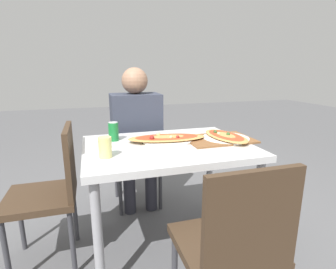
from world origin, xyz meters
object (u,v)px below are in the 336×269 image
at_px(chair_near_camera, 232,244).
at_px(person_seated, 136,128).
at_px(chair_far_seated, 135,149).
at_px(soda_can, 113,131).
at_px(pizza_second, 226,137).
at_px(pizza_main, 167,138).
at_px(chair_side_left, 52,188).
at_px(drink_glass, 105,147).
at_px(dining_table, 168,157).

height_order(chair_near_camera, person_seated, person_seated).
height_order(chair_far_seated, person_seated, person_seated).
bearing_deg(soda_can, pizza_second, -14.60).
bearing_deg(pizza_main, chair_side_left, -178.98).
distance_m(drink_glass, pizza_second, 0.82).
bearing_deg(pizza_second, chair_far_seated, 125.90).
bearing_deg(pizza_second, chair_near_camera, -115.84).
relative_size(chair_side_left, pizza_main, 1.63).
relative_size(chair_far_seated, chair_side_left, 1.00).
xyz_separation_m(pizza_main, drink_glass, (-0.41, -0.21, 0.04)).
xyz_separation_m(person_seated, drink_glass, (-0.30, -0.74, 0.07)).
height_order(dining_table, soda_can, soda_can).
xyz_separation_m(chair_far_seated, drink_glass, (-0.30, -0.85, 0.29)).
height_order(person_seated, drink_glass, person_seated).
xyz_separation_m(dining_table, drink_glass, (-0.39, -0.14, 0.14)).
height_order(dining_table, person_seated, person_seated).
height_order(chair_near_camera, soda_can, chair_near_camera).
xyz_separation_m(person_seated, pizza_second, (0.51, -0.59, 0.03)).
bearing_deg(chair_side_left, person_seated, -49.02).
bearing_deg(person_seated, drink_glass, 68.05).
bearing_deg(person_seated, dining_table, 98.95).
relative_size(chair_near_camera, pizza_main, 1.63).
xyz_separation_m(chair_far_seated, person_seated, (-0.00, -0.11, 0.22)).
relative_size(person_seated, drink_glass, 10.56).
distance_m(chair_far_seated, drink_glass, 0.94).
xyz_separation_m(chair_side_left, pizza_second, (1.12, -0.06, 0.25)).
distance_m(chair_near_camera, drink_glass, 0.79).
bearing_deg(pizza_main, soda_can, 160.27).
xyz_separation_m(chair_far_seated, soda_can, (-0.22, -0.51, 0.29)).
xyz_separation_m(person_seated, pizza_main, (0.11, -0.52, 0.03)).
distance_m(chair_near_camera, soda_can, 1.03).
distance_m(chair_side_left, pizza_main, 0.77).
distance_m(chair_side_left, pizza_second, 1.15).
bearing_deg(pizza_main, pizza_second, -10.05).
height_order(dining_table, chair_near_camera, chair_near_camera).
bearing_deg(soda_can, dining_table, -32.15).
bearing_deg(chair_side_left, dining_table, -95.29).
bearing_deg(chair_near_camera, dining_table, 95.27).
bearing_deg(pizza_main, person_seated, 102.25).
xyz_separation_m(chair_near_camera, drink_glass, (-0.46, 0.57, 0.29)).
height_order(pizza_main, soda_can, soda_can).
xyz_separation_m(dining_table, person_seated, (-0.09, 0.60, 0.07)).
relative_size(dining_table, soda_can, 8.28).
xyz_separation_m(chair_far_seated, pizza_main, (0.11, -0.63, 0.25)).
bearing_deg(person_seated, pizza_second, 130.70).
xyz_separation_m(chair_side_left, drink_glass, (0.32, -0.20, 0.29)).
bearing_deg(pizza_second, pizza_main, 169.95).
distance_m(dining_table, chair_side_left, 0.73).
bearing_deg(chair_near_camera, pizza_second, 64.16).
relative_size(chair_far_seated, pizza_main, 1.63).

